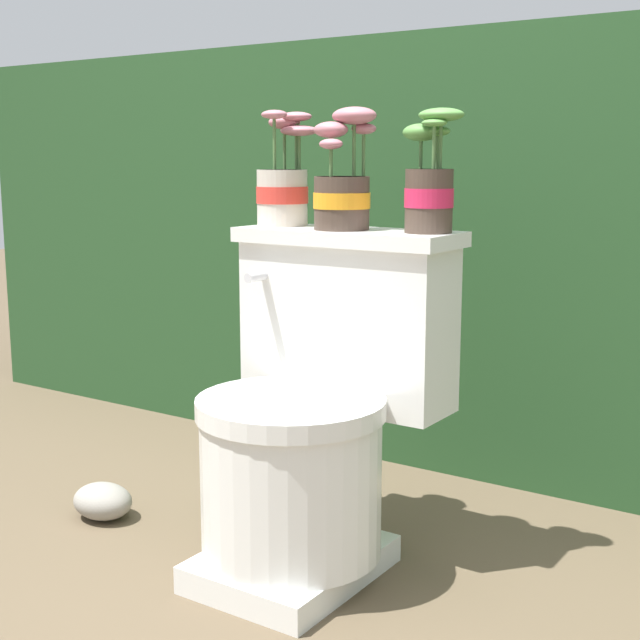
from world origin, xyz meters
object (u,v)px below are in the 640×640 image
garden_stone (103,501)px  toilet (312,422)px  potted_plant_left (284,184)px  potted_plant_midleft (343,186)px  potted_plant_middle (430,184)px

garden_stone → toilet: bearing=8.2°
toilet → potted_plant_left: 0.52m
potted_plant_midleft → potted_plant_middle: (0.18, 0.03, 0.01)m
potted_plant_left → potted_plant_midleft: bearing=-10.1°
potted_plant_left → toilet: bearing=-40.0°
garden_stone → potted_plant_midleft: bearing=20.0°
potted_plant_middle → garden_stone: bearing=-162.7°
potted_plant_left → garden_stone: size_ratio=1.64×
toilet → garden_stone: 0.60m
potted_plant_left → potted_plant_middle: size_ratio=1.02×
potted_plant_left → garden_stone: (-0.36, -0.22, -0.72)m
potted_plant_left → garden_stone: bearing=-148.3°
potted_plant_midleft → garden_stone: (-0.53, -0.19, -0.72)m
potted_plant_midleft → potted_plant_middle: size_ratio=1.03×
toilet → garden_stone: toilet is taller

